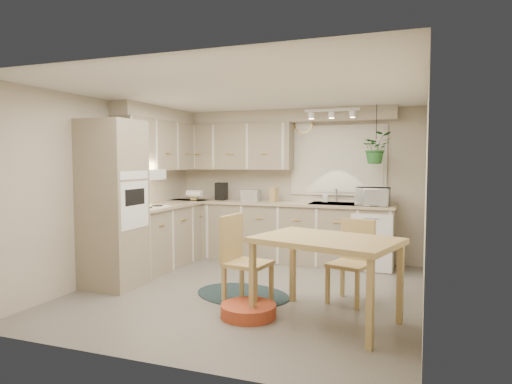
% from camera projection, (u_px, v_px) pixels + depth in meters
% --- Properties ---
extents(floor, '(4.20, 4.20, 0.00)m').
position_uv_depth(floor, '(248.00, 292.00, 5.56)').
color(floor, slate).
rests_on(floor, ground).
extents(ceiling, '(4.20, 4.20, 0.00)m').
position_uv_depth(ceiling, '(248.00, 93.00, 5.39)').
color(ceiling, white).
rests_on(ceiling, wall_back).
extents(wall_back, '(4.00, 0.04, 2.40)m').
position_uv_depth(wall_back, '(295.00, 185.00, 7.44)').
color(wall_back, '#B7AC97').
rests_on(wall_back, floor).
extents(wall_front, '(4.00, 0.04, 2.40)m').
position_uv_depth(wall_front, '(149.00, 212.00, 3.51)').
color(wall_front, '#B7AC97').
rests_on(wall_front, floor).
extents(wall_left, '(0.04, 4.20, 2.40)m').
position_uv_depth(wall_left, '(111.00, 190.00, 6.17)').
color(wall_left, '#B7AC97').
rests_on(wall_left, floor).
extents(wall_right, '(0.04, 4.20, 2.40)m').
position_uv_depth(wall_right, '(425.00, 199.00, 4.79)').
color(wall_right, '#B7AC97').
rests_on(wall_right, floor).
extents(base_cab_left, '(0.60, 1.85, 0.90)m').
position_uv_depth(base_cab_left, '(165.00, 236.00, 6.94)').
color(base_cab_left, gray).
rests_on(base_cab_left, floor).
extents(base_cab_back, '(3.60, 0.60, 0.90)m').
position_uv_depth(base_cab_back, '(277.00, 232.00, 7.28)').
color(base_cab_back, gray).
rests_on(base_cab_back, floor).
extents(counter_left, '(0.64, 1.89, 0.04)m').
position_uv_depth(counter_left, '(165.00, 205.00, 6.90)').
color(counter_left, tan).
rests_on(counter_left, base_cab_left).
extents(counter_back, '(3.64, 0.64, 0.04)m').
position_uv_depth(counter_back, '(277.00, 203.00, 7.24)').
color(counter_back, tan).
rests_on(counter_back, base_cab_back).
extents(oven_stack, '(0.65, 0.65, 2.10)m').
position_uv_depth(oven_stack, '(113.00, 204.00, 5.72)').
color(oven_stack, gray).
rests_on(oven_stack, floor).
extents(wall_oven_face, '(0.02, 0.56, 0.58)m').
position_uv_depth(wall_oven_face, '(135.00, 205.00, 5.61)').
color(wall_oven_face, white).
rests_on(wall_oven_face, oven_stack).
extents(upper_cab_left, '(0.35, 2.00, 0.75)m').
position_uv_depth(upper_cab_left, '(161.00, 146.00, 7.00)').
color(upper_cab_left, gray).
rests_on(upper_cab_left, wall_left).
extents(upper_cab_back, '(2.00, 0.35, 0.75)m').
position_uv_depth(upper_cab_back, '(234.00, 147.00, 7.58)').
color(upper_cab_back, gray).
rests_on(upper_cab_back, wall_back).
extents(soffit_left, '(0.30, 2.00, 0.20)m').
position_uv_depth(soffit_left, '(159.00, 115.00, 6.98)').
color(soffit_left, '#B7AC97').
rests_on(soffit_left, wall_left).
extents(soffit_back, '(3.60, 0.30, 0.20)m').
position_uv_depth(soffit_back, '(281.00, 117.00, 7.29)').
color(soffit_back, '#B7AC97').
rests_on(soffit_back, wall_back).
extents(cooktop, '(0.52, 0.58, 0.02)m').
position_uv_depth(cooktop, '(144.00, 207.00, 6.36)').
color(cooktop, white).
rests_on(cooktop, counter_left).
extents(range_hood, '(0.40, 0.60, 0.14)m').
position_uv_depth(range_hood, '(142.00, 175.00, 6.33)').
color(range_hood, white).
rests_on(range_hood, upper_cab_left).
extents(window_blinds, '(1.40, 0.02, 1.00)m').
position_uv_depth(window_blinds, '(338.00, 160.00, 7.14)').
color(window_blinds, silver).
rests_on(window_blinds, wall_back).
extents(window_frame, '(1.50, 0.02, 1.10)m').
position_uv_depth(window_frame, '(338.00, 160.00, 7.15)').
color(window_frame, beige).
rests_on(window_frame, wall_back).
extents(sink, '(0.70, 0.48, 0.10)m').
position_uv_depth(sink, '(334.00, 206.00, 6.94)').
color(sink, '#A2A5A9').
rests_on(sink, counter_back).
extents(dishwasher_front, '(0.58, 0.02, 0.83)m').
position_uv_depth(dishwasher_front, '(371.00, 243.00, 6.48)').
color(dishwasher_front, white).
rests_on(dishwasher_front, base_cab_back).
extents(track_light_bar, '(0.80, 0.04, 0.04)m').
position_uv_depth(track_light_bar, '(332.00, 110.00, 6.61)').
color(track_light_bar, white).
rests_on(track_light_bar, ceiling).
extents(wall_clock, '(0.30, 0.03, 0.30)m').
position_uv_depth(wall_clock, '(304.00, 124.00, 7.29)').
color(wall_clock, gold).
rests_on(wall_clock, wall_back).
extents(dining_table, '(1.53, 1.22, 0.84)m').
position_uv_depth(dining_table, '(326.00, 280.00, 4.49)').
color(dining_table, tan).
rests_on(dining_table, floor).
extents(chair_left, '(0.53, 0.53, 1.00)m').
position_uv_depth(chair_left, '(248.00, 261.00, 5.00)').
color(chair_left, tan).
rests_on(chair_left, floor).
extents(chair_back, '(0.55, 0.55, 0.93)m').
position_uv_depth(chair_back, '(350.00, 262.00, 5.10)').
color(chair_back, tan).
rests_on(chair_back, floor).
extents(braided_rug, '(1.39, 1.19, 0.01)m').
position_uv_depth(braided_rug, '(243.00, 294.00, 5.43)').
color(braided_rug, black).
rests_on(braided_rug, floor).
extents(pet_bed, '(0.60, 0.60, 0.13)m').
position_uv_depth(pet_bed, '(248.00, 311.00, 4.66)').
color(pet_bed, '#C04026').
rests_on(pet_bed, floor).
extents(microwave, '(0.48, 0.27, 0.32)m').
position_uv_depth(microwave, '(373.00, 195.00, 6.63)').
color(microwave, white).
rests_on(microwave, counter_back).
extents(soap_bottle, '(0.11, 0.19, 0.08)m').
position_uv_depth(soap_bottle, '(325.00, 200.00, 7.13)').
color(soap_bottle, white).
rests_on(soap_bottle, counter_back).
extents(hanging_plant, '(0.55, 0.58, 0.36)m').
position_uv_depth(hanging_plant, '(376.00, 151.00, 6.57)').
color(hanging_plant, '#286429').
rests_on(hanging_plant, ceiling).
extents(coffee_maker, '(0.18, 0.21, 0.29)m').
position_uv_depth(coffee_maker, '(221.00, 191.00, 7.58)').
color(coffee_maker, black).
rests_on(coffee_maker, counter_back).
extents(toaster, '(0.31, 0.19, 0.18)m').
position_uv_depth(toaster, '(251.00, 195.00, 7.42)').
color(toaster, '#A2A5A9').
rests_on(toaster, counter_back).
extents(knife_block, '(0.12, 0.12, 0.23)m').
position_uv_depth(knife_block, '(274.00, 194.00, 7.31)').
color(knife_block, tan).
rests_on(knife_block, counter_back).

